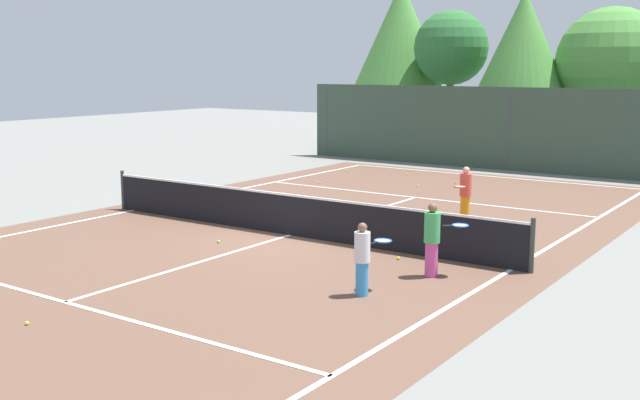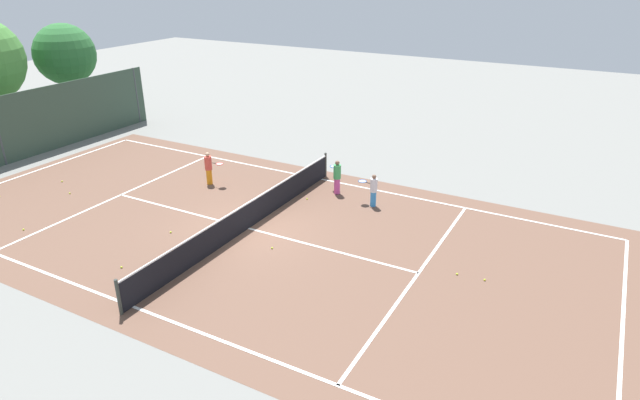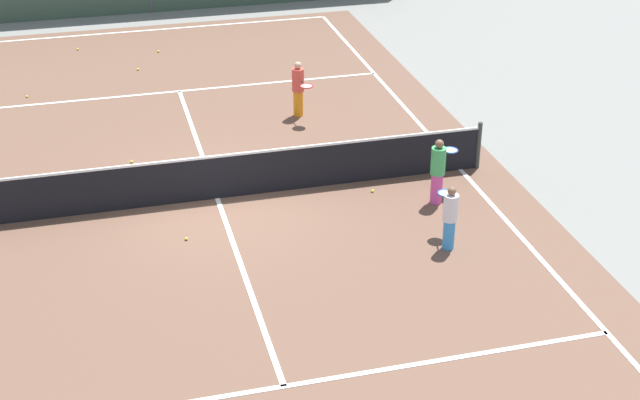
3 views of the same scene
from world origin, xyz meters
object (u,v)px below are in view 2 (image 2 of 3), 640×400
Objects in this scene: tennis_ball_2 at (62,181)px; tennis_ball_9 at (24,230)px; player_0 at (209,168)px; tennis_ball_7 at (70,193)px; tennis_ball_10 at (307,199)px; tennis_ball_4 at (457,274)px; player_1 at (337,177)px; tennis_ball_1 at (272,248)px; tennis_ball_5 at (485,280)px; tennis_ball_8 at (171,232)px; player_2 at (373,190)px; tennis_ball_3 at (121,267)px.

tennis_ball_9 is at bearing -143.38° from tennis_ball_2.
player_0 is 5.76m from tennis_ball_7.
tennis_ball_7 is 1.00× the size of tennis_ball_10.
player_1 is at bearing 57.32° from tennis_ball_4.
tennis_ball_7 is (-0.73, -1.42, 0.00)m from tennis_ball_2.
tennis_ball_1 is at bearing 102.79° from tennis_ball_4.
player_1 reaches higher than tennis_ball_5.
player_0 is 4.72m from tennis_ball_8.
player_1 is 11.82m from tennis_ball_9.
player_2 is 19.92× the size of tennis_ball_3.
tennis_ball_2 is at bearing 107.92° from player_2.
tennis_ball_8 and tennis_ball_9 have the same top height.
tennis_ball_7 is at bearing 95.10° from tennis_ball_5.
player_0 is 0.99× the size of player_1.
player_0 is 21.64× the size of tennis_ball_8.
tennis_ball_2 is 1.00× the size of tennis_ball_5.
tennis_ball_4 is (0.68, -17.24, 0.00)m from tennis_ball_2.
tennis_ball_3 and tennis_ball_10 have the same top height.
player_2 is at bearing -17.78° from tennis_ball_1.
tennis_ball_2 is 8.83m from tennis_ball_3.
tennis_ball_3 is (-8.13, 5.00, -0.65)m from player_2.
player_1 is at bearing -33.26° from tennis_ball_10.
tennis_ball_9 is (-7.94, 10.10, -0.65)m from player_2.
tennis_ball_3 is at bearing -172.70° from tennis_ball_8.
tennis_ball_1 is 1.00× the size of tennis_ball_5.
tennis_ball_1 is 6.04m from tennis_ball_4.
tennis_ball_5 is (-2.18, -12.24, -0.71)m from player_0.
tennis_ball_5 is at bearing -123.53° from player_2.
tennis_ball_2 is 1.00× the size of tennis_ball_10.
tennis_ball_2 is (-2.93, 5.82, -0.71)m from player_0.
tennis_ball_9 is (-8.39, 8.29, -0.71)m from player_1.
tennis_ball_1 is 4.24m from tennis_ball_10.
tennis_ball_1 and tennis_ball_5 have the same top height.
player_2 is 6.22m from tennis_ball_5.
player_1 is 21.78× the size of tennis_ball_9.
tennis_ball_7 is at bearing 115.22° from tennis_ball_10.
player_2 is at bearing -43.73° from tennis_ball_8.
tennis_ball_1 is at bearing -177.22° from player_1.
tennis_ball_5 is at bearing -65.14° from tennis_ball_3.
tennis_ball_5 is (0.75, -18.05, 0.00)m from tennis_ball_2.
tennis_ball_8 is at bearing 7.30° from tennis_ball_3.
tennis_ball_1 is at bearing 162.22° from player_2.
tennis_ball_3 and tennis_ball_4 have the same top height.
tennis_ball_4 is 1.00× the size of tennis_ball_9.
tennis_ball_10 is at bearing 68.03° from tennis_ball_4.
tennis_ball_2 is 1.00× the size of tennis_ball_7.
player_0 is 12.45m from tennis_ball_5.
tennis_ball_3 is (-6.89, -2.07, -0.71)m from player_0.
tennis_ball_9 is at bearing 155.73° from player_0.
tennis_ball_3 is 1.00× the size of tennis_ball_5.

